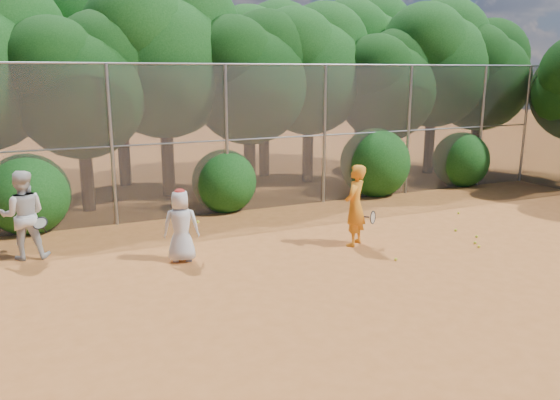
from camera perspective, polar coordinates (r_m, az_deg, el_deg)
name	(u,v)px	position (r m, az deg, el deg)	size (l,w,h in m)	color
ground	(383,280)	(10.52, 10.72, -8.20)	(80.00, 80.00, 0.00)	#AC5E27
fence_back	(257,137)	(15.15, -2.41, 6.62)	(20.05, 0.09, 4.03)	gray
tree_2	(81,80)	(15.86, -20.10, 11.69)	(3.99, 3.47, 5.47)	black
tree_3	(164,51)	(17.24, -11.99, 14.96)	(4.89, 4.26, 6.70)	black
tree_4	(250,73)	(17.38, -3.18, 13.10)	(4.19, 3.64, 5.73)	black
tree_5	(310,64)	(19.14, 3.13, 13.99)	(4.51, 3.92, 6.17)	black
tree_6	(387,82)	(19.57, 11.14, 12.05)	(3.86, 3.36, 5.29)	black
tree_7	(435,58)	(21.59, 15.91, 14.06)	(4.77, 4.14, 6.53)	black
tree_8	(481,71)	(22.68, 20.30, 12.51)	(4.25, 3.70, 5.82)	black
tree_10	(119,46)	(19.23, -16.50, 15.21)	(5.15, 4.48, 7.06)	black
tree_11	(265,61)	(20.17, -1.62, 14.30)	(4.64, 4.03, 6.35)	black
tree_12	(363,53)	(22.81, 8.62, 14.92)	(5.02, 4.37, 6.88)	black
bush_0	(28,191)	(14.55, -24.88, 0.90)	(2.00, 2.00, 2.00)	#104212
bush_1	(224,178)	(15.31, -5.86, 2.26)	(1.80, 1.80, 1.80)	#104212
bush_2	(375,160)	(17.48, 9.91, 4.17)	(2.20, 2.20, 2.20)	#104212
bush_3	(461,157)	(19.66, 18.40, 4.25)	(1.90, 1.90, 1.90)	#104212
player_yellow	(355,205)	(12.21, 7.85, -0.57)	(0.88, 0.76, 1.83)	orange
player_teen	(181,225)	(11.30, -10.30, -2.62)	(0.84, 0.68, 1.52)	silver
player_white	(23,215)	(12.41, -25.24, -1.43)	(0.97, 0.87, 1.86)	silver
ball_0	(475,243)	(13.14, 19.72, -4.23)	(0.07, 0.07, 0.07)	yellow
ball_1	(456,230)	(14.01, 17.88, -3.01)	(0.07, 0.07, 0.07)	yellow
ball_2	(479,246)	(12.91, 20.07, -4.57)	(0.07, 0.07, 0.07)	yellow
ball_3	(477,236)	(13.64, 19.85, -3.60)	(0.07, 0.07, 0.07)	yellow
ball_4	(396,259)	(11.57, 12.01, -6.08)	(0.07, 0.07, 0.07)	yellow
ball_5	(459,213)	(15.71, 18.16, -1.29)	(0.07, 0.07, 0.07)	yellow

